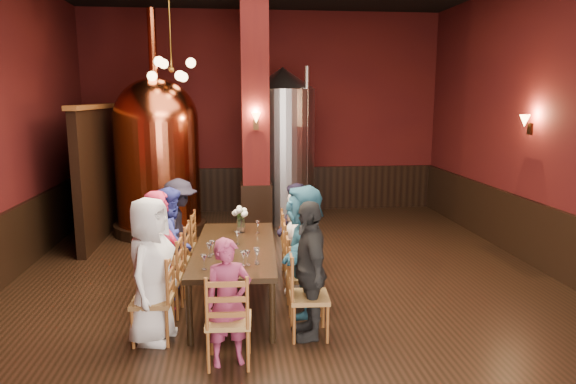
{
  "coord_description": "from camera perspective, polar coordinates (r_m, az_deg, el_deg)",
  "views": [
    {
      "loc": [
        -0.71,
        -6.8,
        2.61
      ],
      "look_at": [
        0.04,
        0.2,
        1.31
      ],
      "focal_mm": 32.0,
      "sensor_mm": 36.0,
      "label": 1
    }
  ],
  "objects": [
    {
      "name": "room",
      "position": [
        6.84,
        -0.12,
        7.48
      ],
      "size": [
        10.0,
        10.02,
        4.5
      ],
      "color": "black",
      "rests_on": "ground"
    },
    {
      "name": "person_1",
      "position": [
        6.35,
        -13.77,
        -6.68
      ],
      "size": [
        0.42,
        0.59,
        1.54
      ],
      "primitive_type": "imported",
      "rotation": [
        0.0,
        0.0,
        1.47
      ],
      "color": "#B31E3E",
      "rests_on": "ground"
    },
    {
      "name": "person_2",
      "position": [
        6.99,
        -12.79,
        -5.39
      ],
      "size": [
        0.38,
        0.72,
        1.46
      ],
      "primitive_type": "imported",
      "rotation": [
        0.0,
        0.0,
        1.53
      ],
      "color": "navy",
      "rests_on": "ground"
    },
    {
      "name": "wine_glass_3",
      "position": [
        6.62,
        -5.65,
        -5.11
      ],
      "size": [
        0.07,
        0.07,
        0.17
      ],
      "primitive_type": null,
      "color": "white",
      "rests_on": "dining_table"
    },
    {
      "name": "wine_glass_2",
      "position": [
        5.82,
        -4.53,
        -7.32
      ],
      "size": [
        0.07,
        0.07,
        0.17
      ],
      "primitive_type": null,
      "color": "white",
      "rests_on": "dining_table"
    },
    {
      "name": "wine_glass_7",
      "position": [
        7.14,
        -3.38,
        -3.92
      ],
      "size": [
        0.07,
        0.07,
        0.17
      ],
      "primitive_type": null,
      "color": "white",
      "rests_on": "dining_table"
    },
    {
      "name": "wine_glass_5",
      "position": [
        6.15,
        -8.76,
        -6.42
      ],
      "size": [
        0.07,
        0.07,
        0.17
      ],
      "primitive_type": null,
      "color": "white",
      "rests_on": "dining_table"
    },
    {
      "name": "chair_5",
      "position": [
        6.37,
        1.78,
        -9.25
      ],
      "size": [
        0.48,
        0.48,
        0.92
      ],
      "primitive_type": null,
      "rotation": [
        0.0,
        0.0,
        1.52
      ],
      "color": "brown",
      "rests_on": "ground"
    },
    {
      "name": "copper_kettle",
      "position": [
        10.17,
        -14.3,
        4.12
      ],
      "size": [
        2.07,
        2.07,
        4.21
      ],
      "rotation": [
        0.0,
        0.0,
        0.4
      ],
      "color": "black",
      "rests_on": "ground"
    },
    {
      "name": "wainscot_right",
      "position": [
        8.51,
        27.56,
        -5.07
      ],
      "size": [
        0.08,
        9.9,
        1.0
      ],
      "primitive_type": "cube",
      "color": "black",
      "rests_on": "ground"
    },
    {
      "name": "column",
      "position": [
        9.61,
        -3.67,
        8.34
      ],
      "size": [
        0.58,
        0.58,
        4.5
      ],
      "primitive_type": "cube",
      "color": "#4B1110",
      "rests_on": "ground"
    },
    {
      "name": "chair_3",
      "position": [
        7.7,
        -11.9,
        -5.96
      ],
      "size": [
        0.48,
        0.48,
        0.92
      ],
      "primitive_type": null,
      "rotation": [
        0.0,
        0.0,
        -1.62
      ],
      "color": "brown",
      "rests_on": "ground"
    },
    {
      "name": "wine_glass_8",
      "position": [
        5.91,
        -3.53,
        -7.0
      ],
      "size": [
        0.07,
        0.07,
        0.17
      ],
      "primitive_type": null,
      "color": "white",
      "rests_on": "dining_table"
    },
    {
      "name": "chair_1",
      "position": [
        6.45,
        -13.65,
        -9.29
      ],
      "size": [
        0.48,
        0.48,
        0.92
      ],
      "primitive_type": null,
      "rotation": [
        0.0,
        0.0,
        -1.62
      ],
      "color": "brown",
      "rests_on": "ground"
    },
    {
      "name": "person_0",
      "position": [
        5.72,
        -14.99,
        -8.4
      ],
      "size": [
        0.7,
        0.88,
        1.59
      ],
      "primitive_type": "imported",
      "rotation": [
        0.0,
        0.0,
        1.3
      ],
      "color": "white",
      "rests_on": "ground"
    },
    {
      "name": "chair_0",
      "position": [
        5.84,
        -14.83,
        -11.5
      ],
      "size": [
        0.48,
        0.48,
        0.92
      ],
      "primitive_type": null,
      "rotation": [
        0.0,
        0.0,
        -1.62
      ],
      "color": "brown",
      "rests_on": "ground"
    },
    {
      "name": "person_4",
      "position": [
        5.64,
        2.4,
        -8.62
      ],
      "size": [
        0.43,
        0.92,
        1.53
      ],
      "primitive_type": "imported",
      "rotation": [
        0.0,
        0.0,
        4.77
      ],
      "color": "black",
      "rests_on": "ground"
    },
    {
      "name": "person_7",
      "position": [
        7.57,
        0.9,
        -4.22
      ],
      "size": [
        0.49,
        0.73,
        1.38
      ],
      "primitive_type": "imported",
      "rotation": [
        0.0,
        0.0,
        4.97
      ],
      "color": "black",
      "rests_on": "ground"
    },
    {
      "name": "wine_glass_0",
      "position": [
        5.8,
        -4.96,
        -7.39
      ],
      "size": [
        0.07,
        0.07,
        0.17
      ],
      "primitive_type": null,
      "color": "white",
      "rests_on": "dining_table"
    },
    {
      "name": "partition",
      "position": [
        10.4,
        -19.88,
        2.09
      ],
      "size": [
        0.22,
        3.5,
        2.4
      ],
      "primitive_type": "cube",
      "color": "black",
      "rests_on": "ground"
    },
    {
      "name": "wine_glass_1",
      "position": [
        6.25,
        -8.41,
        -6.14
      ],
      "size": [
        0.07,
        0.07,
        0.17
      ],
      "primitive_type": null,
      "color": "white",
      "rests_on": "dining_table"
    },
    {
      "name": "pendant_cluster",
      "position": [
        9.77,
        -12.82,
        13.13
      ],
      "size": [
        0.9,
        0.9,
        1.7
      ],
      "primitive_type": null,
      "color": "#A57226",
      "rests_on": "room"
    },
    {
      "name": "person_3",
      "position": [
        7.63,
        -11.98,
        -4.0
      ],
      "size": [
        0.55,
        0.95,
        1.46
      ],
      "primitive_type": "imported",
      "rotation": [
        0.0,
        0.0,
        1.58
      ],
      "color": "black",
      "rests_on": "ground"
    },
    {
      "name": "chair_8",
      "position": [
        5.22,
        -6.61,
        -13.91
      ],
      "size": [
        0.48,
        0.48,
        0.92
      ],
      "primitive_type": null,
      "rotation": [
        0.0,
        0.0,
        3.09
      ],
      "color": "brown",
      "rests_on": "ground"
    },
    {
      "name": "steel_vessel",
      "position": [
        10.81,
        -0.58,
        5.18
      ],
      "size": [
        1.66,
        1.66,
        3.21
      ],
      "rotation": [
        0.0,
        0.0,
        -0.3
      ],
      "color": "#B2B2B7",
      "rests_on": "ground"
    },
    {
      "name": "chair_4",
      "position": [
        5.74,
        2.37,
        -11.51
      ],
      "size": [
        0.48,
        0.48,
        0.92
      ],
      "primitive_type": null,
      "rotation": [
        0.0,
        0.0,
        1.52
      ],
      "color": "brown",
      "rests_on": "ground"
    },
    {
      "name": "chair_7",
      "position": [
        7.63,
        0.89,
        -5.87
      ],
      "size": [
        0.48,
        0.48,
        0.92
      ],
      "primitive_type": null,
      "rotation": [
        0.0,
        0.0,
        1.52
      ],
      "color": "brown",
      "rests_on": "ground"
    },
    {
      "name": "rose_vase",
      "position": [
        7.16,
        -5.3,
        -2.58
      ],
      "size": [
        0.22,
        0.22,
        0.38
      ],
      "color": "white",
      "rests_on": "dining_table"
    },
    {
      "name": "wine_glass_4",
      "position": [
        5.73,
        -9.31,
        -7.7
      ],
      "size": [
        0.07,
        0.07,
        0.17
      ],
      "primitive_type": null,
      "color": "white",
      "rests_on": "dining_table"
    },
    {
      "name": "wainscot_back",
      "position": [
        11.97,
        -2.58,
        0.35
      ],
      "size": [
        7.9,
        0.08,
        1.0
      ],
      "primitive_type": "cube",
      "color": "black",
      "rests_on": "ground"
    },
    {
      "name": "person_8",
      "position": [
        5.15,
        -6.66,
        -12.09
      ],
      "size": [
        0.52,
        0.4,
        1.28
      ],
      "primitive_type": "imported",
      "rotation": [
        0.0,
        0.0,
        6.5
      ],
      "color": "#8A2E51",
      "rests_on": "ground"
    },
    {
      "name": "sconce_wall",
      "position": [
        8.9,
        25.34,
        6.86
      ],
      "size": [
        0.2,
        0.2,
        0.36
      ],
      "primitive_type": null,
      "rotation": [
        0.0,
        0.0,
        1.57
      ],
      "color": "black",
      "rests_on": "room"
    },
    {
      "name": "person_6",
      "position": [
        6.92,
        1.3,
        -5.6
      ],
      "size": [
        0.65,
        0.79,
        1.38
      ],
      "primitive_type": "imported",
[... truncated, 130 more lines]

